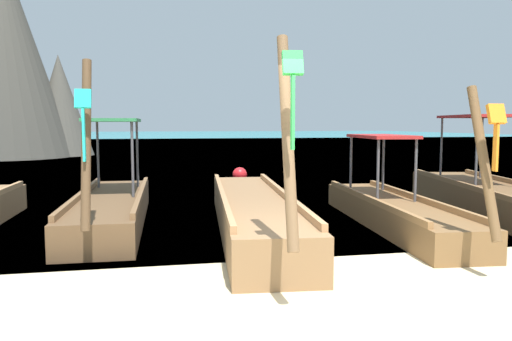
{
  "coord_description": "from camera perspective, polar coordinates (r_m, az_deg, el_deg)",
  "views": [
    {
      "loc": [
        -1.71,
        -5.16,
        1.87
      ],
      "look_at": [
        0.0,
        3.4,
        1.05
      ],
      "focal_mm": 35.05,
      "sensor_mm": 36.0,
      "label": 1
    }
  ],
  "objects": [
    {
      "name": "karst_rock",
      "position": [
        32.03,
        -26.6,
        11.98
      ],
      "size": [
        8.62,
        7.64,
        12.4
      ],
      "color": "#47443D",
      "rests_on": "ground"
    },
    {
      "name": "longtail_boat_orange_ribbon",
      "position": [
        9.47,
        15.39,
        -4.34
      ],
      "size": [
        1.43,
        5.92,
        2.36
      ],
      "color": "brown",
      "rests_on": "ground"
    },
    {
      "name": "longtail_boat_turquoise_ribbon",
      "position": [
        9.71,
        -16.16,
        -3.95
      ],
      "size": [
        1.26,
        5.77,
        2.73
      ],
      "color": "brown",
      "rests_on": "ground"
    },
    {
      "name": "longtail_boat_green_ribbon",
      "position": [
        8.71,
        -0.35,
        -4.89
      ],
      "size": [
        1.69,
        7.11,
        2.83
      ],
      "color": "olive",
      "rests_on": "ground"
    },
    {
      "name": "longtail_boat_red_ribbon",
      "position": [
        11.59,
        25.58,
        -2.76
      ],
      "size": [
        2.71,
        7.18,
        2.35
      ],
      "color": "brown",
      "rests_on": "ground"
    },
    {
      "name": "ground",
      "position": [
        5.75,
        6.85,
        -13.68
      ],
      "size": [
        120.0,
        120.0,
        0.0
      ],
      "primitive_type": "plane",
      "color": "beige"
    },
    {
      "name": "mooring_buoy_near",
      "position": [
        16.14,
        -1.87,
        -0.46
      ],
      "size": [
        0.47,
        0.47,
        0.47
      ],
      "color": "red",
      "rests_on": "sea_water"
    },
    {
      "name": "sea_water",
      "position": [
        66.6,
        -9.84,
        3.66
      ],
      "size": [
        120.0,
        120.0,
        0.0
      ],
      "primitive_type": "plane",
      "color": "teal",
      "rests_on": "ground"
    }
  ]
}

